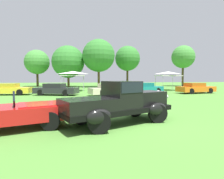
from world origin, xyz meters
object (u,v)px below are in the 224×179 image
(feature_pickup_truck, at_px, (120,102))
(canopy_tent_center_field, at_px, (168,73))
(show_car_teal, at_px, (146,88))
(show_car_cream, at_px, (110,90))
(show_car_yellow, at_px, (9,89))
(show_car_orange, at_px, (196,88))
(show_car_charcoal, at_px, (56,89))
(canopy_tent_left_field, at_px, (73,73))
(neighbor_convertible, at_px, (10,113))

(feature_pickup_truck, xyz_separation_m, canopy_tent_center_field, (10.20, 17.83, 1.55))
(show_car_teal, bearing_deg, canopy_tent_center_field, 42.18)
(feature_pickup_truck, distance_m, canopy_tent_center_field, 20.60)
(show_car_cream, xyz_separation_m, show_car_teal, (4.51, 2.23, -0.00))
(show_car_teal, bearing_deg, show_car_yellow, -179.29)
(show_car_yellow, distance_m, show_car_orange, 20.80)
(show_car_yellow, distance_m, show_car_teal, 15.02)
(feature_pickup_truck, xyz_separation_m, show_car_cream, (0.99, 11.34, -0.27))
(show_car_charcoal, distance_m, canopy_tent_left_field, 6.23)
(feature_pickup_truck, xyz_separation_m, show_car_teal, (5.50, 13.57, -0.27))
(show_car_orange, bearing_deg, neighbor_convertible, -139.56)
(show_car_charcoal, bearing_deg, show_car_teal, 6.37)
(show_car_teal, distance_m, canopy_tent_left_field, 10.09)
(neighbor_convertible, distance_m, show_car_yellow, 14.78)
(canopy_tent_center_field, bearing_deg, show_car_teal, -137.82)
(show_car_yellow, bearing_deg, feature_pickup_truck, -54.58)
(neighbor_convertible, height_order, show_car_cream, neighbor_convertible)
(feature_pickup_truck, bearing_deg, canopy_tent_left_field, 100.10)
(show_car_cream, bearing_deg, neighbor_convertible, -113.09)
(show_car_teal, xyz_separation_m, canopy_tent_center_field, (4.70, 4.26, 1.82))
(feature_pickup_truck, height_order, canopy_tent_center_field, canopy_tent_center_field)
(feature_pickup_truck, bearing_deg, show_car_teal, 67.93)
(show_car_charcoal, distance_m, show_car_teal, 10.12)
(show_car_cream, distance_m, show_car_teal, 5.04)
(feature_pickup_truck, height_order, show_car_orange, feature_pickup_truck)
(show_car_cream, bearing_deg, canopy_tent_left_field, 121.47)
(show_car_charcoal, xyz_separation_m, canopy_tent_center_field, (14.76, 5.38, 1.82))
(canopy_tent_left_field, bearing_deg, show_car_charcoal, -102.70)
(show_car_orange, relative_size, canopy_tent_center_field, 1.55)
(show_car_orange, height_order, canopy_tent_center_field, canopy_tent_center_field)
(neighbor_convertible, xyz_separation_m, show_car_yellow, (-5.53, 13.70, 0.02))
(show_car_charcoal, height_order, canopy_tent_left_field, canopy_tent_left_field)
(show_car_teal, bearing_deg, canopy_tent_left_field, 151.82)
(canopy_tent_left_field, distance_m, canopy_tent_center_field, 13.46)
(neighbor_convertible, distance_m, show_car_cream, 12.67)
(feature_pickup_truck, distance_m, show_car_orange, 16.96)
(feature_pickup_truck, bearing_deg, canopy_tent_center_field, 60.22)
(show_car_teal, height_order, show_car_orange, same)
(neighbor_convertible, relative_size, show_car_teal, 1.14)
(show_car_teal, bearing_deg, show_car_charcoal, -173.63)
(show_car_orange, height_order, canopy_tent_left_field, canopy_tent_left_field)
(show_car_yellow, xyz_separation_m, show_car_cream, (10.50, -2.05, -0.00))
(show_car_charcoal, distance_m, canopy_tent_center_field, 15.82)
(show_car_cream, distance_m, canopy_tent_center_field, 11.42)
(show_car_yellow, relative_size, show_car_cream, 0.95)
(show_car_orange, bearing_deg, feature_pickup_truck, -131.63)
(canopy_tent_left_field, bearing_deg, show_car_cream, -58.53)
(show_car_charcoal, xyz_separation_m, show_car_cream, (5.55, -1.11, -0.00))
(show_car_yellow, bearing_deg, neighbor_convertible, -68.01)
(neighbor_convertible, relative_size, show_car_cream, 1.03)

